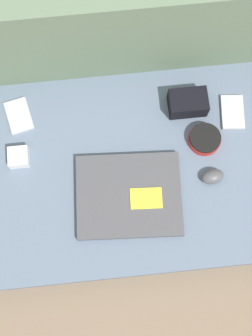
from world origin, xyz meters
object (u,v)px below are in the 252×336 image
(phone_black, at_px, (232,112))
(camera_pouch, at_px, (188,103))
(laptop, at_px, (128,196))
(speaker_puck, at_px, (205,139))
(phone_silver, at_px, (19,116))
(computer_mouse, at_px, (213,177))
(charger_brick, at_px, (19,157))

(phone_black, distance_m, camera_pouch, 0.14)
(laptop, xyz_separation_m, speaker_puck, (0.24, 0.14, 0.00))
(phone_silver, bearing_deg, laptop, -55.05)
(laptop, bearing_deg, phone_silver, 140.62)
(laptop, relative_size, phone_black, 2.76)
(computer_mouse, distance_m, phone_silver, 0.60)
(phone_black, relative_size, charger_brick, 1.94)
(phone_black, distance_m, charger_brick, 0.65)
(phone_black, bearing_deg, camera_pouch, 171.29)
(laptop, height_order, phone_silver, laptop)
(speaker_puck, distance_m, phone_silver, 0.56)
(phone_silver, distance_m, phone_black, 0.64)
(camera_pouch, bearing_deg, phone_black, -14.04)
(phone_black, bearing_deg, charger_brick, -167.72)
(laptop, height_order, camera_pouch, camera_pouch)
(phone_silver, height_order, phone_black, phone_black)
(computer_mouse, height_order, phone_silver, computer_mouse)
(charger_brick, bearing_deg, camera_pouch, 12.40)
(camera_pouch, distance_m, charger_brick, 0.52)
(laptop, height_order, speaker_puck, speaker_puck)
(camera_pouch, bearing_deg, phone_silver, 177.66)
(computer_mouse, distance_m, speaker_puck, 0.11)
(phone_silver, height_order, camera_pouch, camera_pouch)
(laptop, xyz_separation_m, computer_mouse, (0.25, 0.03, 0.01))
(laptop, height_order, computer_mouse, computer_mouse)
(speaker_puck, relative_size, charger_brick, 1.63)
(phone_silver, xyz_separation_m, phone_black, (0.64, -0.05, 0.00))
(speaker_puck, distance_m, charger_brick, 0.55)
(speaker_puck, distance_m, phone_black, 0.13)
(speaker_puck, bearing_deg, charger_brick, 180.00)
(camera_pouch, height_order, charger_brick, camera_pouch)
(speaker_puck, height_order, charger_brick, charger_brick)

